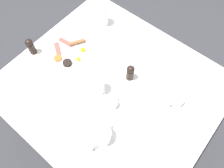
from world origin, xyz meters
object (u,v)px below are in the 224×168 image
at_px(teacup_with_saucer_left, 176,100).
at_px(water_glass_short, 98,85).
at_px(salt_grinder, 130,72).
at_px(knife_by_plate, 24,95).
at_px(water_glass_tall, 103,16).
at_px(creamer_jug, 112,103).
at_px(pepper_grinder, 31,46).
at_px(teapot_near, 101,135).
at_px(breakfast_plate, 71,53).
at_px(fork_spare, 154,49).
at_px(spoon_for_tea, 215,79).

distance_m(teacup_with_saucer_left, water_glass_short, 0.44).
height_order(salt_grinder, knife_by_plate, salt_grinder).
bearing_deg(water_glass_tall, creamer_jug, -134.51).
xyz_separation_m(water_glass_short, pepper_grinder, (-0.06, 0.49, 0.00)).
bearing_deg(water_glass_tall, water_glass_short, -142.23).
height_order(pepper_grinder, salt_grinder, same).
xyz_separation_m(teapot_near, water_glass_tall, (0.60, 0.50, 0.02)).
relative_size(breakfast_plate, teapot_near, 1.70).
distance_m(water_glass_tall, pepper_grinder, 0.49).
bearing_deg(fork_spare, salt_grinder, -178.65).
height_order(teapot_near, creamer_jug, teapot_near).
xyz_separation_m(water_glass_short, fork_spare, (0.44, -0.08, -0.06)).
height_order(teapot_near, fork_spare, teapot_near).
xyz_separation_m(teacup_with_saucer_left, fork_spare, (0.22, 0.30, -0.02)).
xyz_separation_m(salt_grinder, knife_by_plate, (-0.47, 0.39, -0.06)).
bearing_deg(fork_spare, teacup_with_saucer_left, -127.17).
bearing_deg(creamer_jug, spoon_for_tea, -35.16).
xyz_separation_m(pepper_grinder, spoon_for_tea, (0.55, -0.97, -0.06)).
height_order(breakfast_plate, water_glass_tall, water_glass_tall).
distance_m(water_glass_short, pepper_grinder, 0.49).
bearing_deg(knife_by_plate, creamer_jug, -57.55).
bearing_deg(spoon_for_tea, water_glass_short, 135.45).
height_order(teacup_with_saucer_left, creamer_jug, teacup_with_saucer_left).
distance_m(teapot_near, spoon_for_tea, 0.75).
distance_m(pepper_grinder, knife_by_plate, 0.30).
relative_size(water_glass_tall, knife_by_plate, 0.64).
relative_size(teapot_near, spoon_for_tea, 1.41).
xyz_separation_m(water_glass_short, knife_by_plate, (-0.29, 0.30, -0.06)).
xyz_separation_m(teacup_with_saucer_left, spoon_for_tea, (0.27, -0.10, -0.02)).
xyz_separation_m(creamer_jug, knife_by_plate, (-0.27, 0.42, -0.02)).
bearing_deg(water_glass_short, salt_grinder, -26.39).
distance_m(creamer_jug, fork_spare, 0.47).
bearing_deg(spoon_for_tea, creamer_jug, 144.84).
distance_m(water_glass_short, fork_spare, 0.45).
bearing_deg(fork_spare, creamer_jug, -175.13).
xyz_separation_m(breakfast_plate, knife_by_plate, (-0.37, 0.00, -0.01)).
distance_m(water_glass_tall, water_glass_short, 0.51).
xyz_separation_m(creamer_jug, salt_grinder, (0.20, 0.03, 0.03)).
bearing_deg(water_glass_short, water_glass_tall, 37.77).
xyz_separation_m(teapot_near, salt_grinder, (0.37, 0.10, 0.01)).
relative_size(teacup_with_saucer_left, salt_grinder, 1.20).
bearing_deg(teapot_near, breakfast_plate, 58.89).
bearing_deg(pepper_grinder, creamer_jug, -86.51).
distance_m(breakfast_plate, spoon_for_tea, 0.88).
bearing_deg(water_glass_short, teacup_with_saucer_left, -60.20).
bearing_deg(water_glass_tall, fork_spare, -83.97).
height_order(water_glass_short, knife_by_plate, water_glass_short).
xyz_separation_m(water_glass_short, creamer_jug, (-0.02, -0.12, -0.03)).
bearing_deg(salt_grinder, fork_spare, 1.35).
height_order(water_glass_tall, fork_spare, water_glass_tall).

